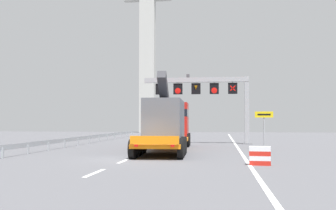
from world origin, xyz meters
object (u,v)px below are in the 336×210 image
object	(u,v)px
overhead_lane_gantry	(209,91)
heavy_haul_truck_orange	(168,123)
exit_sign_yellow	(264,121)
crash_barrier_striped	(260,156)
bridge_pylon_distant	(147,21)

from	to	relation	value
overhead_lane_gantry	heavy_haul_truck_orange	world-z (taller)	overhead_lane_gantry
exit_sign_yellow	crash_barrier_striped	size ratio (longest dim) A/B	2.70
bridge_pylon_distant	heavy_haul_truck_orange	bearing A→B (deg)	-77.74
heavy_haul_truck_orange	bridge_pylon_distant	size ratio (longest dim) A/B	0.34
heavy_haul_truck_orange	exit_sign_yellow	size ratio (longest dim) A/B	4.98
heavy_haul_truck_orange	bridge_pylon_distant	bearing A→B (deg)	102.26
crash_barrier_striped	bridge_pylon_distant	bearing A→B (deg)	105.84
overhead_lane_gantry	exit_sign_yellow	world-z (taller)	overhead_lane_gantry
heavy_haul_truck_orange	crash_barrier_striped	world-z (taller)	heavy_haul_truck_orange
heavy_haul_truck_orange	exit_sign_yellow	xyz separation A→B (m)	(7.09, 1.27, 0.11)
exit_sign_yellow	bridge_pylon_distant	bearing A→B (deg)	111.22
overhead_lane_gantry	heavy_haul_truck_orange	distance (m)	9.17
crash_barrier_striped	bridge_pylon_distant	distance (m)	59.91
exit_sign_yellow	heavy_haul_truck_orange	bearing A→B (deg)	-169.87
heavy_haul_truck_orange	bridge_pylon_distant	distance (m)	49.26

